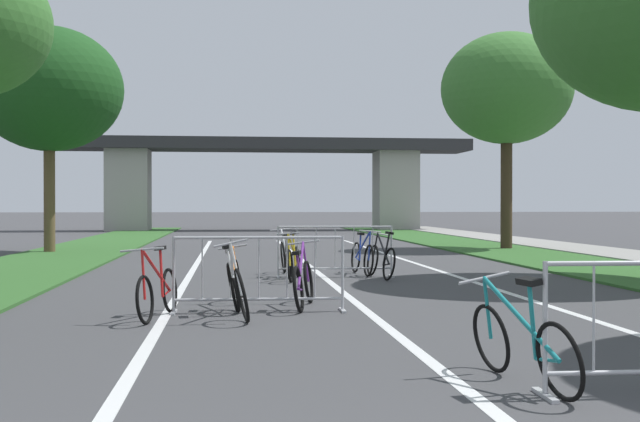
{
  "coord_description": "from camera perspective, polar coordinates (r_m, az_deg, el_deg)",
  "views": [
    {
      "loc": [
        -1.86,
        -2.03,
        1.49
      ],
      "look_at": [
        0.96,
        23.09,
        1.28
      ],
      "focal_mm": 44.16,
      "sensor_mm": 36.0,
      "label": 1
    }
  ],
  "objects": [
    {
      "name": "grass_verge_left",
      "position": [
        23.89,
        -17.82,
        -3.05
      ],
      "size": [
        3.21,
        52.17,
        0.05
      ],
      "primitive_type": "cube",
      "color": "#2D5B26",
      "rests_on": "ground"
    },
    {
      "name": "grass_verge_right",
      "position": [
        24.9,
        13.46,
        -2.9
      ],
      "size": [
        3.21,
        52.17,
        0.05
      ],
      "primitive_type": "cube",
      "color": "#2D5B26",
      "rests_on": "ground"
    },
    {
      "name": "sidewalk_path_right",
      "position": [
        25.98,
        19.29,
        -2.74
      ],
      "size": [
        2.4,
        52.17,
        0.08
      ],
      "primitive_type": "cube",
      "color": "gray",
      "rests_on": "ground"
    },
    {
      "name": "lane_stripe_center",
      "position": [
        17.29,
        -0.2,
        -4.44
      ],
      "size": [
        0.14,
        30.18,
        0.01
      ],
      "primitive_type": "cube",
      "color": "silver",
      "rests_on": "ground"
    },
    {
      "name": "lane_stripe_right_lane",
      "position": [
        17.79,
        8.64,
        -4.31
      ],
      "size": [
        0.14,
        30.18,
        0.01
      ],
      "primitive_type": "cube",
      "color": "silver",
      "rests_on": "ground"
    },
    {
      "name": "lane_stripe_left_lane",
      "position": [
        17.21,
        -9.34,
        -4.47
      ],
      "size": [
        0.14,
        30.18,
        0.01
      ],
      "primitive_type": "cube",
      "color": "silver",
      "rests_on": "ground"
    },
    {
      "name": "overpass_bridge",
      "position": [
        45.24,
        -4.04,
        3.16
      ],
      "size": [
        23.57,
        3.39,
        5.23
      ],
      "color": "#2D2D30",
      "rests_on": "ground"
    },
    {
      "name": "tree_left_oak_near",
      "position": [
        25.58,
        -19.04,
        8.32
      ],
      "size": [
        4.46,
        4.46,
        6.9
      ],
      "color": "brown",
      "rests_on": "ground"
    },
    {
      "name": "tree_right_maple_mid",
      "position": [
        26.8,
        13.37,
        8.59
      ],
      "size": [
        4.29,
        4.29,
        7.12
      ],
      "color": "#3D2D1E",
      "rests_on": "ground"
    },
    {
      "name": "crowd_barrier_second",
      "position": [
        10.89,
        -4.45,
        -4.61
      ],
      "size": [
        2.39,
        0.5,
        1.05
      ],
      "rotation": [
        0.0,
        0.0,
        -0.03
      ],
      "color": "#ADADB2",
      "rests_on": "ground"
    },
    {
      "name": "crowd_barrier_third",
      "position": [
        16.07,
        1.1,
        -2.97
      ],
      "size": [
        2.4,
        0.53,
        1.05
      ],
      "rotation": [
        0.0,
        0.0,
        -0.04
      ],
      "color": "#ADADB2",
      "rests_on": "ground"
    },
    {
      "name": "bicycle_orange_0",
      "position": [
        11.43,
        -6.11,
        -5.12
      ],
      "size": [
        0.43,
        1.71,
        0.9
      ],
      "rotation": [
        0.0,
        0.0,
        -0.06
      ],
      "color": "black",
      "rests_on": "ground"
    },
    {
      "name": "bicycle_silver_1",
      "position": [
        16.47,
        -2.51,
        -3.37
      ],
      "size": [
        0.48,
        1.77,
        0.98
      ],
      "rotation": [
        0.0,
        0.0,
        0.03
      ],
      "color": "black",
      "rests_on": "ground"
    },
    {
      "name": "bicycle_purple_2",
      "position": [
        11.36,
        -1.22,
        -5.22
      ],
      "size": [
        0.54,
        1.7,
        0.96
      ],
      "rotation": [
        0.0,
        0.0,
        -0.23
      ],
      "color": "black",
      "rests_on": "ground"
    },
    {
      "name": "bicycle_teal_3",
      "position": [
        6.69,
        14.42,
        -9.23
      ],
      "size": [
        0.62,
        1.68,
        0.92
      ],
      "rotation": [
        0.0,
        0.0,
        0.17
      ],
      "color": "black",
      "rests_on": "ground"
    },
    {
      "name": "bicycle_white_4",
      "position": [
        10.39,
        -6.05,
        -5.58
      ],
      "size": [
        0.48,
        1.68,
        1.06
      ],
      "rotation": [
        0.0,
        0.0,
        3.25
      ],
      "color": "black",
      "rests_on": "ground"
    },
    {
      "name": "bicycle_red_6",
      "position": [
        10.52,
        -11.68,
        -5.68
      ],
      "size": [
        0.65,
        1.66,
        0.96
      ],
      "rotation": [
        0.0,
        0.0,
        2.93
      ],
      "color": "black",
      "rests_on": "ground"
    },
    {
      "name": "bicycle_yellow_7",
      "position": [
        15.48,
        -1.92,
        -3.69
      ],
      "size": [
        0.6,
        1.69,
        0.96
      ],
      "rotation": [
        0.0,
        0.0,
        2.93
      ],
      "color": "black",
      "rests_on": "ground"
    },
    {
      "name": "bicycle_blue_8",
      "position": [
        16.69,
        3.07,
        -3.34
      ],
      "size": [
        0.46,
        1.69,
        0.97
      ],
      "rotation": [
        0.0,
        0.0,
        3.24
      ],
      "color": "black",
      "rests_on": "ground"
    },
    {
      "name": "bicycle_black_9",
      "position": [
        15.86,
        4.44,
        -3.55
      ],
      "size": [
        0.5,
        1.73,
        0.95
      ],
      "rotation": [
        0.0,
        0.0,
        0.12
      ],
      "color": "black",
      "rests_on": "ground"
    }
  ]
}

